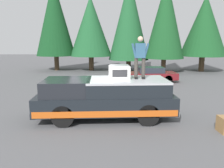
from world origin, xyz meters
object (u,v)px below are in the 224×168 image
Objects in this scene: compressor_unit at (119,72)px; person_on_truck_bed at (140,56)px; pickup_truck at (105,98)px; parked_car_maroon at (150,75)px.

person_on_truck_bed is (-0.03, -0.83, 0.62)m from compressor_unit.
parked_car_maroon is (8.17, -3.61, -0.29)m from pickup_truck.
pickup_truck is at bearing 99.99° from compressor_unit.
parked_car_maroon is (8.10, -2.22, -1.97)m from person_on_truck_bed.
compressor_unit is (0.10, -0.57, 1.05)m from pickup_truck.
pickup_truck is 1.20m from compressor_unit.
person_on_truck_bed is at bearing 164.70° from parked_car_maroon.
pickup_truck is 6.60× the size of compressor_unit.
parked_car_maroon is at bearing -15.30° from person_on_truck_bed.
pickup_truck reaches higher than parked_car_maroon.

